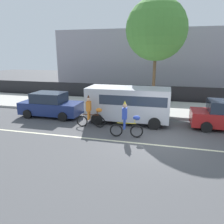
# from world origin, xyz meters

# --- Properties ---
(ground_plane) EXTENTS (80.00, 80.00, 0.00)m
(ground_plane) POSITION_xyz_m (0.00, 0.00, 0.00)
(ground_plane) COLOR #4C4C4F
(road_centre_line) EXTENTS (36.00, 0.14, 0.01)m
(road_centre_line) POSITION_xyz_m (0.00, -0.50, 0.00)
(road_centre_line) COLOR beige
(road_centre_line) RESTS_ON ground
(sidewalk_curb) EXTENTS (60.00, 5.00, 0.15)m
(sidewalk_curb) POSITION_xyz_m (0.00, 6.50, 0.07)
(sidewalk_curb) COLOR #ADAAA3
(sidewalk_curb) RESTS_ON ground
(fence_line) EXTENTS (40.00, 0.08, 1.40)m
(fence_line) POSITION_xyz_m (0.00, 9.40, 0.70)
(fence_line) COLOR black
(fence_line) RESTS_ON ground
(building_backdrop) EXTENTS (28.00, 8.00, 6.74)m
(building_backdrop) POSITION_xyz_m (1.28, 18.00, 3.37)
(building_backdrop) COLOR #99939E
(building_backdrop) RESTS_ON ground
(parade_cyclist_orange) EXTENTS (1.72, 0.50, 1.92)m
(parade_cyclist_orange) POSITION_xyz_m (-3.96, 1.21, 0.84)
(parade_cyclist_orange) COLOR black
(parade_cyclist_orange) RESTS_ON ground
(parade_cyclist_cobalt) EXTENTS (1.72, 0.50, 1.92)m
(parade_cyclist_cobalt) POSITION_xyz_m (-1.66, 0.17, 0.84)
(parade_cyclist_cobalt) COLOR black
(parade_cyclist_cobalt) RESTS_ON ground
(parked_van_silver) EXTENTS (5.00, 2.22, 2.18)m
(parked_van_silver) POSITION_xyz_m (-1.98, 2.70, 1.28)
(parked_van_silver) COLOR silver
(parked_van_silver) RESTS_ON ground
(parked_car_navy) EXTENTS (4.10, 1.92, 1.64)m
(parked_car_navy) POSITION_xyz_m (-7.38, 2.69, 0.78)
(parked_car_navy) COLOR navy
(parked_car_navy) RESTS_ON ground
(street_tree_near_lamp) EXTENTS (4.54, 4.54, 7.99)m
(street_tree_near_lamp) POSITION_xyz_m (-0.83, 7.15, 5.86)
(street_tree_near_lamp) COLOR brown
(street_tree_near_lamp) RESTS_ON sidewalk_curb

